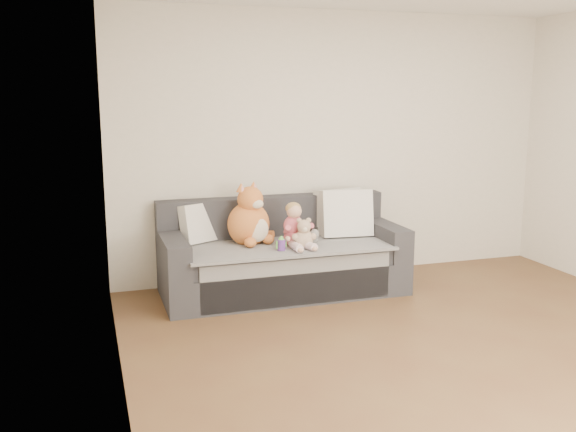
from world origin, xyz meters
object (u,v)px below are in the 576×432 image
object	(u,v)px
plush_cat	(250,220)
sippy_cup	(281,243)
sofa	(282,259)
toddler	(295,228)
teddy_bear	(304,236)

from	to	relation	value
plush_cat	sippy_cup	xyz separation A→B (m)	(0.19, -0.35, -0.15)
sofa	plush_cat	xyz separation A→B (m)	(-0.29, 0.04, 0.38)
toddler	sippy_cup	bearing A→B (deg)	-151.47
teddy_bear	sippy_cup	xyz separation A→B (m)	(-0.21, -0.02, -0.04)
sofa	teddy_bear	size ratio (longest dim) A/B	7.91
sippy_cup	plush_cat	bearing A→B (deg)	118.08
sippy_cup	toddler	bearing A→B (deg)	35.01
toddler	teddy_bear	bearing A→B (deg)	-70.28
sofa	plush_cat	world-z (taller)	plush_cat
toddler	teddy_bear	xyz separation A→B (m)	(0.05, -0.10, -0.06)
plush_cat	teddy_bear	size ratio (longest dim) A/B	2.12
sofa	sippy_cup	xyz separation A→B (m)	(-0.10, -0.31, 0.23)
toddler	plush_cat	bearing A→B (deg)	139.57
sofa	toddler	xyz separation A→B (m)	(0.06, -0.20, 0.33)
plush_cat	sippy_cup	distance (m)	0.43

